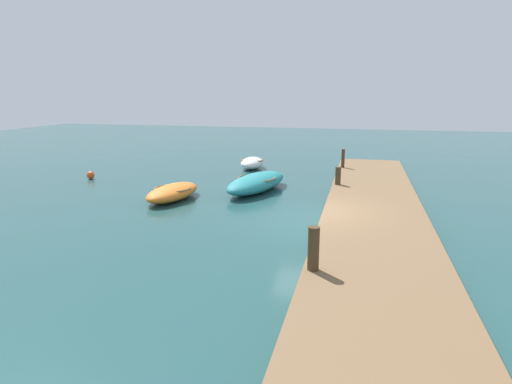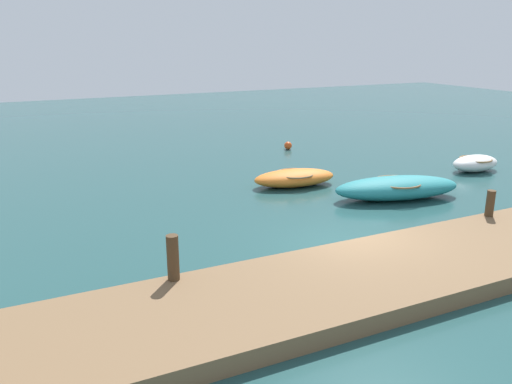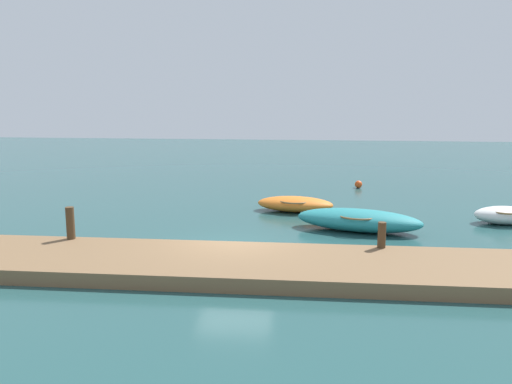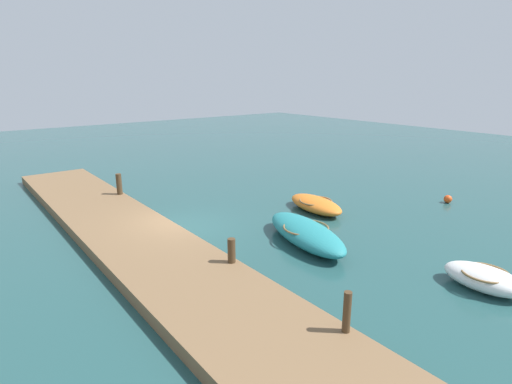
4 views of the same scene
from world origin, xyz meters
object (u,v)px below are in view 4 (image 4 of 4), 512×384
object	(u,v)px
dinghy_white	(484,278)
marker_buoy	(448,199)
mooring_post_mid_west	(232,251)
mooring_post_mid_east	(347,312)
rowboat_orange	(316,204)
mooring_post_west	(119,184)
motorboat_teal	(306,233)

from	to	relation	value
dinghy_white	marker_buoy	bearing A→B (deg)	121.50
mooring_post_mid_west	mooring_post_mid_east	distance (m)	4.75
rowboat_orange	mooring_post_west	size ratio (longest dim) A/B	3.29
mooring_post_mid_west	motorboat_teal	bearing A→B (deg)	96.09
marker_buoy	motorboat_teal	bearing A→B (deg)	-94.42
motorboat_teal	marker_buoy	size ratio (longest dim) A/B	12.36
mooring_post_west	dinghy_white	bearing A→B (deg)	19.40
motorboat_teal	mooring_post_west	world-z (taller)	mooring_post_west
dinghy_white	mooring_post_mid_west	world-z (taller)	mooring_post_mid_west
mooring_post_mid_west	mooring_post_mid_east	world-z (taller)	mooring_post_mid_east
mooring_post_mid_west	marker_buoy	xyz separation A→B (m)	(0.33, 13.23, -0.64)
mooring_post_west	mooring_post_mid_east	size ratio (longest dim) A/B	1.03
mooring_post_west	marker_buoy	world-z (taller)	mooring_post_west
marker_buoy	dinghy_white	bearing A→B (deg)	-56.18
dinghy_white	mooring_post_mid_west	xyz separation A→B (m)	(-5.51, -5.50, 0.47)
dinghy_white	motorboat_teal	world-z (taller)	motorboat_teal
dinghy_white	mooring_post_mid_east	size ratio (longest dim) A/B	2.34
mooring_post_mid_east	marker_buoy	distance (m)	13.97
rowboat_orange	motorboat_teal	distance (m)	4.04
mooring_post_mid_east	marker_buoy	world-z (taller)	mooring_post_mid_east
dinghy_white	mooring_post_west	size ratio (longest dim) A/B	2.27
motorboat_teal	rowboat_orange	bearing A→B (deg)	142.50
mooring_post_mid_west	mooring_post_west	bearing A→B (deg)	180.00
dinghy_white	mooring_post_mid_west	distance (m)	7.80
dinghy_white	rowboat_orange	size ratio (longest dim) A/B	0.69
dinghy_white	marker_buoy	world-z (taller)	dinghy_white
mooring_post_mid_east	dinghy_white	bearing A→B (deg)	82.14
motorboat_teal	marker_buoy	world-z (taller)	motorboat_teal
dinghy_white	motorboat_teal	distance (m)	6.16
rowboat_orange	motorboat_teal	bearing A→B (deg)	-43.79
mooring_post_mid_east	mooring_post_west	bearing A→B (deg)	180.00
rowboat_orange	mooring_post_mid_east	bearing A→B (deg)	-34.43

